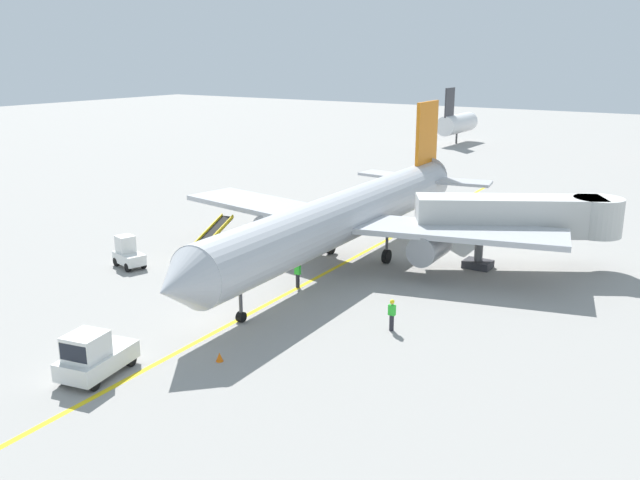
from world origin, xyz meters
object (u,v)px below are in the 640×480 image
object	(u,v)px
pushback_tug	(94,356)
ground_crew_wing_walker	(392,314)
ground_crew_marshaller	(298,273)
airliner	(349,215)
safety_cone_nose_left	(219,357)
jet_bridge	(530,217)
baggage_tug_near_wing	(128,254)
safety_cone_nose_right	(288,259)
belt_loader_forward_hold	(207,248)

from	to	relation	value
pushback_tug	ground_crew_wing_walker	xyz separation A→B (m)	(8.64, 11.81, -0.08)
pushback_tug	ground_crew_marshaller	distance (m)	14.71
airliner	pushback_tug	distance (m)	20.70
pushback_tug	safety_cone_nose_left	bearing A→B (deg)	49.40
airliner	safety_cone_nose_left	distance (m)	16.89
jet_bridge	baggage_tug_near_wing	world-z (taller)	jet_bridge
ground_crew_wing_walker	safety_cone_nose_left	distance (m)	9.17
ground_crew_wing_walker	safety_cone_nose_right	xyz separation A→B (m)	(-11.40, 6.79, -0.69)
ground_crew_marshaller	safety_cone_nose_left	xyz separation A→B (m)	(2.84, -10.50, -0.69)
airliner	pushback_tug	size ratio (longest dim) A/B	9.06
jet_bridge	ground_crew_wing_walker	distance (m)	14.75
safety_cone_nose_left	safety_cone_nose_right	size ratio (longest dim) A/B	1.00
jet_bridge	safety_cone_nose_left	world-z (taller)	jet_bridge
jet_bridge	ground_crew_marshaller	xyz separation A→B (m)	(-10.57, -11.39, -2.63)
ground_crew_wing_walker	pushback_tug	bearing A→B (deg)	-126.17
baggage_tug_near_wing	belt_loader_forward_hold	world-z (taller)	belt_loader_forward_hold
safety_cone_nose_left	ground_crew_marshaller	bearing A→B (deg)	105.16
airliner	ground_crew_wing_walker	bearing A→B (deg)	-48.27
ground_crew_wing_walker	airliner	bearing A→B (deg)	131.73
airliner	safety_cone_nose_right	bearing A→B (deg)	-151.65
safety_cone_nose_right	baggage_tug_near_wing	bearing A→B (deg)	-141.62
jet_bridge	safety_cone_nose_right	bearing A→B (deg)	-152.00
ground_crew_wing_walker	safety_cone_nose_right	size ratio (longest dim) A/B	3.86
airliner	ground_crew_marshaller	world-z (taller)	airliner
baggage_tug_near_wing	ground_crew_marshaller	size ratio (longest dim) A/B	1.57
airliner	safety_cone_nose_right	world-z (taller)	airliner
airliner	ground_crew_marshaller	xyz separation A→B (m)	(-0.10, -5.86, -2.51)
jet_bridge	safety_cone_nose_left	distance (m)	23.45
airliner	baggage_tug_near_wing	world-z (taller)	airliner
baggage_tug_near_wing	safety_cone_nose_left	distance (m)	16.68
airliner	safety_cone_nose_left	size ratio (longest dim) A/B	80.23
airliner	belt_loader_forward_hold	bearing A→B (deg)	-153.49
airliner	baggage_tug_near_wing	xyz separation A→B (m)	(-12.01, -8.60, -2.49)
baggage_tug_near_wing	belt_loader_forward_hold	distance (m)	5.30
ground_crew_marshaller	safety_cone_nose_right	bearing A→B (deg)	131.90
pushback_tug	safety_cone_nose_right	size ratio (longest dim) A/B	8.86
airliner	ground_crew_marshaller	bearing A→B (deg)	-91.01
jet_bridge	baggage_tug_near_wing	bearing A→B (deg)	-147.83
airliner	belt_loader_forward_hold	size ratio (longest dim) A/B	6.86
airliner	safety_cone_nose_right	xyz separation A→B (m)	(-3.61, -1.95, -3.20)
belt_loader_forward_hold	baggage_tug_near_wing	bearing A→B (deg)	-127.33
pushback_tug	ground_crew_marshaller	size ratio (longest dim) A/B	2.29
belt_loader_forward_hold	safety_cone_nose_left	size ratio (longest dim) A/B	11.70
baggage_tug_near_wing	ground_crew_marshaller	distance (m)	12.22
airliner	ground_crew_marshaller	size ratio (longest dim) A/B	20.77
pushback_tug	ground_crew_wing_walker	world-z (taller)	pushback_tug
ground_crew_wing_walker	safety_cone_nose_right	world-z (taller)	ground_crew_wing_walker
pushback_tug	ground_crew_marshaller	xyz separation A→B (m)	(0.74, 14.69, -0.08)
pushback_tug	safety_cone_nose_left	xyz separation A→B (m)	(3.59, 4.19, -0.77)
belt_loader_forward_hold	ground_crew_marshaller	distance (m)	8.82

